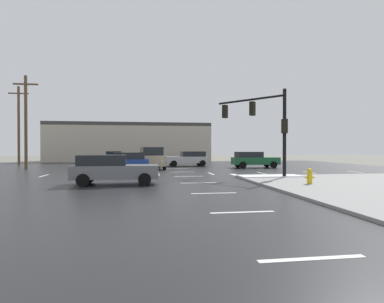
{
  "coord_description": "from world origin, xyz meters",
  "views": [
    {
      "loc": [
        -2.9,
        -23.08,
        1.98
      ],
      "look_at": [
        1.26,
        4.89,
        1.65
      ],
      "focal_mm": 29.08,
      "sensor_mm": 36.0,
      "label": 1
    }
  ],
  "objects": [
    {
      "name": "lane_markings",
      "position": [
        1.2,
        -1.38,
        0.02
      ],
      "size": [
        36.15,
        36.15,
        0.01
      ],
      "color": "silver",
      "rests_on": "road_asphalt"
    },
    {
      "name": "strip_building_background",
      "position": [
        -5.2,
        24.83,
        2.8
      ],
      "size": [
        23.27,
        8.0,
        5.61
      ],
      "color": "#BCB29E",
      "rests_on": "ground_plane"
    },
    {
      "name": "road_asphalt",
      "position": [
        0.0,
        0.0,
        0.01
      ],
      "size": [
        44.0,
        44.0,
        0.02
      ],
      "primitive_type": "cube",
      "color": "#232326",
      "rests_on": "ground_plane"
    },
    {
      "name": "utility_pole_far",
      "position": [
        -13.97,
        7.86,
        4.57
      ],
      "size": [
        2.2,
        0.28,
        8.72
      ],
      "color": "brown",
      "rests_on": "ground_plane"
    },
    {
      "name": "sedan_blue",
      "position": [
        -4.81,
        3.22,
        0.85
      ],
      "size": [
        4.66,
        2.36,
        1.58
      ],
      "rotation": [
        0.0,
        0.0,
        3.24
      ],
      "color": "navy",
      "rests_on": "road_asphalt"
    },
    {
      "name": "sedan_silver",
      "position": [
        1.64,
        10.03,
        0.85
      ],
      "size": [
        4.6,
        2.19,
        1.58
      ],
      "rotation": [
        0.0,
        0.0,
        3.19
      ],
      "color": "#B7BABF",
      "rests_on": "road_asphalt"
    },
    {
      "name": "suv_tan",
      "position": [
        -2.4,
        6.26,
        1.09
      ],
      "size": [
        2.57,
        4.98,
        2.03
      ],
      "rotation": [
        0.0,
        0.0,
        -1.47
      ],
      "color": "tan",
      "rests_on": "road_asphalt"
    },
    {
      "name": "ground_plane",
      "position": [
        0.0,
        0.0,
        0.0
      ],
      "size": [
        120.0,
        120.0,
        0.0
      ],
      "primitive_type": "plane",
      "color": "slate"
    },
    {
      "name": "sedan_navy",
      "position": [
        -6.6,
        13.81,
        0.85
      ],
      "size": [
        2.38,
        4.66,
        1.58
      ],
      "rotation": [
        0.0,
        0.0,
        1.67
      ],
      "color": "#141E47",
      "rests_on": "road_asphalt"
    },
    {
      "name": "sedan_green",
      "position": [
        7.62,
        6.33,
        0.85
      ],
      "size": [
        4.56,
        2.07,
        1.58
      ],
      "rotation": [
        0.0,
        0.0,
        -0.01
      ],
      "color": "#195933",
      "rests_on": "road_asphalt"
    },
    {
      "name": "fire_hydrant",
      "position": [
        5.41,
        -8.24,
        0.54
      ],
      "size": [
        0.48,
        0.26,
        0.79
      ],
      "color": "gold",
      "rests_on": "sidewalk_corner"
    },
    {
      "name": "utility_pole_distant",
      "position": [
        -17.34,
        15.1,
        4.73
      ],
      "size": [
        2.2,
        0.28,
        9.03
      ],
      "color": "brown",
      "rests_on": "ground_plane"
    },
    {
      "name": "snow_strip_curbside",
      "position": [
        5.0,
        -4.0,
        0.17
      ],
      "size": [
        4.0,
        1.6,
        0.06
      ],
      "primitive_type": "cube",
      "color": "white",
      "rests_on": "sidewalk_corner"
    },
    {
      "name": "sedan_grey",
      "position": [
        -4.69,
        -5.98,
        0.85
      ],
      "size": [
        4.55,
        2.06,
        1.58
      ],
      "rotation": [
        0.0,
        0.0,
        0.01
      ],
      "color": "slate",
      "rests_on": "road_asphalt"
    },
    {
      "name": "traffic_signal_mast",
      "position": [
        4.79,
        -3.46,
        3.88
      ],
      "size": [
        3.35,
        4.49,
        5.54
      ],
      "rotation": [
        0.0,
        0.0,
        2.21
      ],
      "color": "black",
      "rests_on": "sidewalk_corner"
    }
  ]
}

